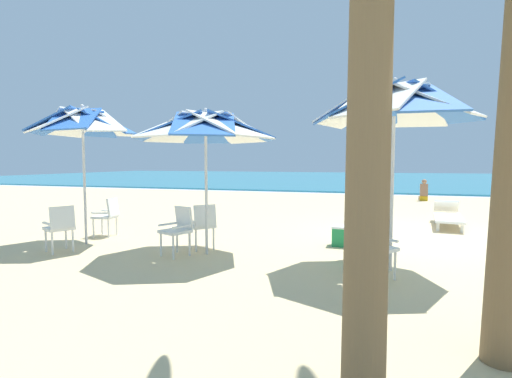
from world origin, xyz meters
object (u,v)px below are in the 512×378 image
object	(u,v)px
plastic_chair_0	(360,232)
sun_lounger_1	(365,213)
beach_umbrella_2	(83,124)
cooler_box	(345,236)
beach_umbrella_1	(206,128)
beach_umbrella_0	(394,105)
plastic_chair_3	(178,228)
plastic_chair_1	(373,244)
palm_tree_4	(370,1)
plastic_chair_5	(108,214)
beachgoer_seated	(423,194)
plastic_chair_2	(203,224)
plastic_chair_4	(60,226)
sun_lounger_0	(448,216)

from	to	relation	value
plastic_chair_0	sun_lounger_1	size ratio (longest dim) A/B	0.40
beach_umbrella_2	cooler_box	bearing A→B (deg)	15.45
beach_umbrella_1	beach_umbrella_0	bearing A→B (deg)	-1.96
plastic_chair_3	plastic_chair_1	bearing A→B (deg)	-5.95
sun_lounger_1	palm_tree_4	bearing A→B (deg)	-88.42
plastic_chair_1	plastic_chair_5	bearing A→B (deg)	165.88
sun_lounger_1	cooler_box	size ratio (longest dim) A/B	4.37
cooler_box	beachgoer_seated	size ratio (longest dim) A/B	0.54
beach_umbrella_1	plastic_chair_2	distance (m)	1.81
plastic_chair_0	palm_tree_4	size ratio (longest dim) A/B	0.21
plastic_chair_5	plastic_chair_4	bearing A→B (deg)	-83.03
beach_umbrella_1	beachgoer_seated	distance (m)	12.65
beach_umbrella_0	plastic_chair_5	distance (m)	6.32
sun_lounger_1	plastic_chair_1	bearing A→B (deg)	-87.11
plastic_chair_5	beachgoer_seated	world-z (taller)	beachgoer_seated
plastic_chair_3	plastic_chair_5	world-z (taller)	same
plastic_chair_0	plastic_chair_1	distance (m)	0.91
plastic_chair_0	plastic_chair_3	bearing A→B (deg)	-170.19
sun_lounger_1	cooler_box	distance (m)	3.13
plastic_chair_1	plastic_chair_2	distance (m)	3.22
plastic_chair_0	plastic_chair_4	xyz separation A→B (m)	(-5.26, -0.99, 0.00)
sun_lounger_0	beach_umbrella_1	bearing A→B (deg)	-135.51
plastic_chair_4	plastic_chair_2	bearing A→B (deg)	22.94
plastic_chair_3	plastic_chair_0	bearing A→B (deg)	9.81
palm_tree_4	cooler_box	size ratio (longest dim) A/B	8.12
plastic_chair_2	cooler_box	xyz separation A→B (m)	(2.55, 1.10, -0.30)
sun_lounger_1	cooler_box	bearing A→B (deg)	-95.24
beach_umbrella_1	sun_lounger_1	xyz separation A→B (m)	(2.61, 4.53, -1.98)
plastic_chair_3	beach_umbrella_2	xyz separation A→B (m)	(-2.24, 0.27, 1.92)
beach_umbrella_1	cooler_box	xyz separation A→B (m)	(2.32, 1.41, -2.06)
beach_umbrella_0	plastic_chair_1	distance (m)	2.08
plastic_chair_3	palm_tree_4	bearing A→B (deg)	-46.32
beach_umbrella_2	sun_lounger_1	size ratio (longest dim) A/B	1.28
plastic_chair_2	plastic_chair_5	bearing A→B (deg)	168.42
beach_umbrella_2	beach_umbrella_0	bearing A→B (deg)	-1.37
beach_umbrella_0	plastic_chair_4	bearing A→B (deg)	-174.17
plastic_chair_1	palm_tree_4	size ratio (longest dim) A/B	0.21
plastic_chair_2	beachgoer_seated	xyz separation A→B (m)	(5.04, 11.21, -0.20)
beach_umbrella_1	sun_lounger_0	xyz separation A→B (m)	(4.66, 4.58, -1.98)
plastic_chair_4	palm_tree_4	bearing A→B (deg)	-28.66
palm_tree_4	beachgoer_seated	size ratio (longest dim) A/B	4.39
sun_lounger_1	plastic_chair_3	bearing A→B (deg)	-122.59
sun_lounger_0	beach_umbrella_0	bearing A→B (deg)	-108.19
plastic_chair_5	plastic_chair_2	bearing A→B (deg)	-11.58
plastic_chair_0	plastic_chair_2	world-z (taller)	same
cooler_box	beachgoer_seated	world-z (taller)	beachgoer_seated
palm_tree_4	sun_lounger_1	bearing A→B (deg)	91.58
plastic_chair_0	plastic_chair_2	xyz separation A→B (m)	(-2.87, 0.02, 0.00)
palm_tree_4	plastic_chair_3	bearing A→B (deg)	133.68
beach_umbrella_1	sun_lounger_1	size ratio (longest dim) A/B	1.19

